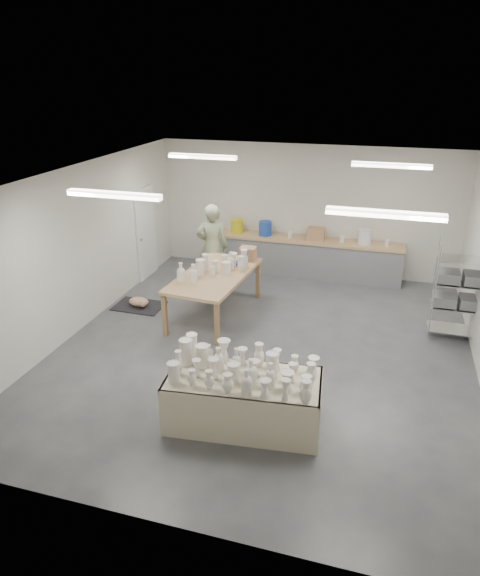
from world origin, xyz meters
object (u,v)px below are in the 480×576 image
(drying_table, at_px, (243,396))
(red_stool, at_px, (217,271))
(work_table, at_px, (218,272))
(potter, at_px, (212,247))

(drying_table, xyz_separation_m, red_stool, (-1.98, 4.69, -0.15))
(drying_table, distance_m, work_table, 3.55)
(work_table, bearing_deg, drying_table, -61.63)
(work_table, bearing_deg, potter, 118.86)
(work_table, xyz_separation_m, red_stool, (-0.54, 1.46, -0.60))
(drying_table, distance_m, red_stool, 5.09)
(drying_table, xyz_separation_m, work_table, (-1.43, 3.22, 0.45))
(potter, height_order, red_stool, potter)
(potter, distance_m, red_stool, 0.72)
(drying_table, bearing_deg, potter, 108.14)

